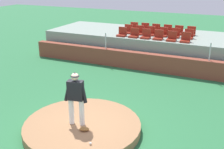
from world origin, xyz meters
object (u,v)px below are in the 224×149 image
fielding_glove (84,129)px  baseball (91,143)px  stadium_chair_11 (189,36)px  stadium_chair_14 (156,30)px  stadium_chair_3 (158,36)px  stadium_chair_12 (134,28)px  stadium_chair_1 (134,34)px  pitcher (76,95)px  stadium_chair_7 (139,32)px  stadium_chair_9 (163,33)px  stadium_chair_13 (145,29)px  stadium_chair_4 (172,38)px  stadium_chair_8 (151,32)px  stadium_chair_10 (175,35)px  stadium_chair_15 (167,31)px  stadium_chair_6 (128,30)px  stadium_chair_5 (185,39)px  stadium_chair_16 (179,32)px  stadium_chair_17 (191,33)px  stadium_chair_2 (146,35)px  stadium_chair_0 (122,33)px

fielding_glove → baseball: bearing=116.1°
stadium_chair_11 → stadium_chair_14: size_ratio=1.00×
stadium_chair_3 → stadium_chair_12: (-2.08, 1.81, 0.00)m
stadium_chair_1 → pitcher: bearing=96.8°
fielding_glove → stadium_chair_1: (-1.34, 7.96, 1.32)m
pitcher → stadium_chair_7: bearing=85.1°
stadium_chair_9 → fielding_glove: bearing=89.6°
stadium_chair_3 → stadium_chair_13: same height
stadium_chair_4 → stadium_chair_8: (-1.41, 0.92, 0.00)m
stadium_chair_10 → stadium_chair_15: same height
stadium_chair_14 → stadium_chair_1: bearing=68.6°
stadium_chair_14 → stadium_chair_6: bearing=31.5°
stadium_chair_4 → stadium_chair_12: bearing=-33.3°
stadium_chair_11 → stadium_chair_12: (-3.51, 0.90, 0.00)m
stadium_chair_5 → stadium_chair_11: size_ratio=1.00×
stadium_chair_11 → pitcher: bearing=77.7°
fielding_glove → stadium_chair_14: 9.86m
stadium_chair_7 → fielding_glove: bearing=98.7°
stadium_chair_3 → stadium_chair_4: bearing=177.0°
stadium_chair_16 → stadium_chair_17: size_ratio=1.00×
stadium_chair_8 → stadium_chair_14: (0.01, 0.89, 0.00)m
stadium_chair_4 → stadium_chair_17: size_ratio=1.00×
pitcher → stadium_chair_6: bearing=89.8°
stadium_chair_1 → stadium_chair_15: 2.30m
baseball → stadium_chair_11: stadium_chair_11 is taller
stadium_chair_2 → stadium_chair_6: 1.68m
stadium_chair_11 → stadium_chair_15: (-1.39, 0.88, 0.00)m
stadium_chair_7 → stadium_chair_11: same height
stadium_chair_13 → stadium_chair_14: 0.69m
stadium_chair_3 → stadium_chair_14: same height
stadium_chair_6 → stadium_chair_16: bearing=-162.2°
stadium_chair_1 → stadium_chair_12: (-0.70, 1.84, 0.00)m
stadium_chair_2 → stadium_chair_5: (2.12, -0.01, 0.00)m
stadium_chair_9 → stadium_chair_12: bearing=-23.3°
stadium_chair_10 → stadium_chair_14: bearing=-32.7°
stadium_chair_7 → stadium_chair_1: bearing=90.4°
baseball → stadium_chair_1: (-1.87, 8.53, 1.33)m
stadium_chair_0 → stadium_chair_6: size_ratio=1.00×
fielding_glove → stadium_chair_0: bearing=-92.1°
pitcher → stadium_chair_14: size_ratio=3.52×
stadium_chair_6 → stadium_chair_16: (2.80, 0.90, 0.00)m
stadium_chair_10 → stadium_chair_11: size_ratio=1.00×
stadium_chair_2 → stadium_chair_16: bearing=-127.5°
stadium_chair_0 → stadium_chair_3: size_ratio=1.00×
stadium_chair_15 → stadium_chair_11: bearing=147.6°
pitcher → baseball: (0.95, -0.84, -0.98)m
fielding_glove → stadium_chair_11: 9.10m
stadium_chair_4 → stadium_chair_16: (-0.02, 1.83, 0.00)m
stadium_chair_4 → stadium_chair_16: 1.83m
stadium_chair_8 → pitcher: bearing=91.5°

